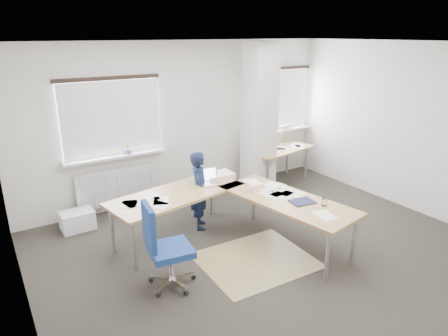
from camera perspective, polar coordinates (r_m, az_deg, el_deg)
ground at (r=5.78m, az=6.07°, el=-11.62°), size 6.00×6.00×0.00m
room_shell at (r=5.58m, az=5.27°, el=6.63°), size 6.04×5.04×2.82m
floor_mat at (r=5.54m, az=4.55°, el=-13.00°), size 1.49×1.28×0.01m
white_crate at (r=6.66m, az=-20.20°, el=-7.02°), size 0.50×0.35×0.29m
desk_main at (r=5.70m, az=1.23°, el=-4.18°), size 2.82×2.63×0.96m
desk_side at (r=8.04m, az=7.80°, el=2.50°), size 1.50×0.93×1.22m
task_chair at (r=4.93m, az=-8.00°, el=-13.41°), size 0.60×0.59×1.10m
person at (r=6.15m, az=-3.48°, el=-3.20°), size 0.46×0.53×1.23m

